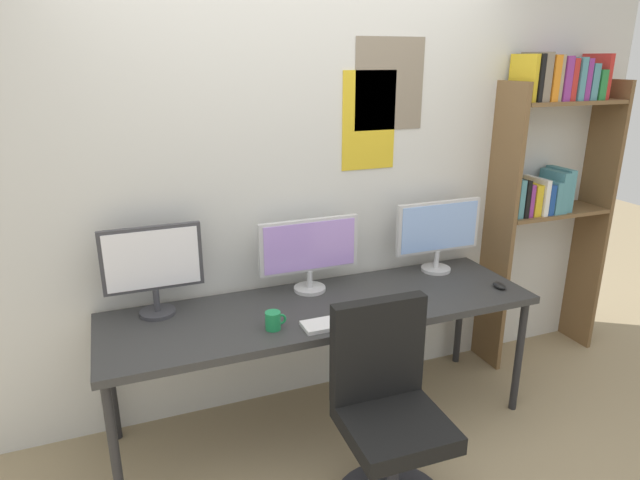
# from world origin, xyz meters

# --- Properties ---
(wall_back) EXTENTS (4.71, 0.11, 2.60)m
(wall_back) POSITION_xyz_m (0.00, 1.02, 1.30)
(wall_back) COLOR silver
(wall_back) RESTS_ON ground_plane
(desk) EXTENTS (2.31, 0.68, 0.74)m
(desk) POSITION_xyz_m (0.00, 0.60, 0.69)
(desk) COLOR #333333
(desk) RESTS_ON ground_plane
(bookshelf) EXTENTS (0.83, 0.28, 2.02)m
(bookshelf) POSITION_xyz_m (1.66, 0.83, 1.33)
(bookshelf) COLOR brown
(bookshelf) RESTS_ON ground_plane
(office_chair) EXTENTS (0.52, 0.52, 0.99)m
(office_chair) POSITION_xyz_m (0.05, -0.07, 0.40)
(office_chair) COLOR #2D2D33
(office_chair) RESTS_ON ground_plane
(monitor_left) EXTENTS (0.49, 0.18, 0.47)m
(monitor_left) POSITION_xyz_m (-0.83, 0.81, 1.01)
(monitor_left) COLOR #38383D
(monitor_left) RESTS_ON desk
(monitor_center) EXTENTS (0.57, 0.18, 0.42)m
(monitor_center) POSITION_xyz_m (0.00, 0.81, 0.98)
(monitor_center) COLOR silver
(monitor_center) RESTS_ON desk
(monitor_right) EXTENTS (0.56, 0.18, 0.44)m
(monitor_right) POSITION_xyz_m (0.83, 0.81, 0.99)
(monitor_right) COLOR silver
(monitor_right) RESTS_ON desk
(keyboard_main) EXTENTS (0.39, 0.13, 0.02)m
(keyboard_main) POSITION_xyz_m (0.00, 0.37, 0.75)
(keyboard_main) COLOR silver
(keyboard_main) RESTS_ON desk
(mouse_left_side) EXTENTS (0.06, 0.10, 0.03)m
(mouse_left_side) POSITION_xyz_m (1.02, 0.44, 0.76)
(mouse_left_side) COLOR black
(mouse_left_side) RESTS_ON desk
(mouse_right_side) EXTENTS (0.06, 0.10, 0.03)m
(mouse_right_side) POSITION_xyz_m (0.34, 0.37, 0.76)
(mouse_right_side) COLOR #38383D
(mouse_right_side) RESTS_ON desk
(coffee_mug) EXTENTS (0.11, 0.08, 0.09)m
(coffee_mug) POSITION_xyz_m (-0.33, 0.44, 0.79)
(coffee_mug) COLOR #1E8C4C
(coffee_mug) RESTS_ON desk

